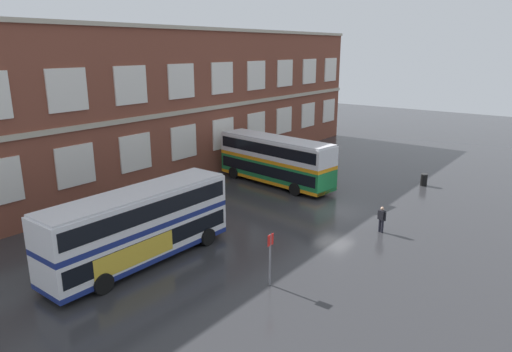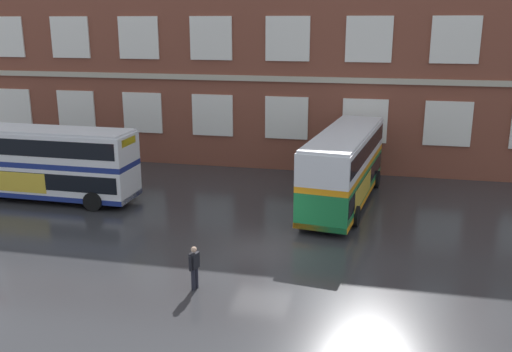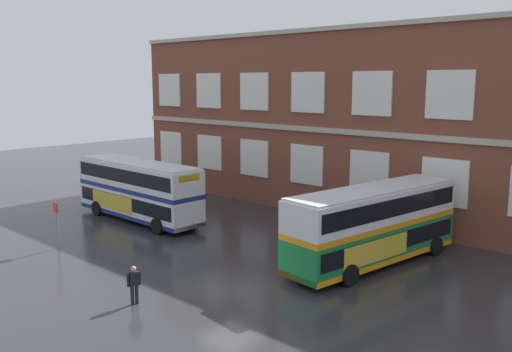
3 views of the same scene
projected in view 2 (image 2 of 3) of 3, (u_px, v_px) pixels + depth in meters
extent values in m
plane|color=#2B2B2D|center=(271.00, 234.00, 26.63)|extent=(120.00, 120.00, 0.00)
cube|color=brown|center=(332.00, 71.00, 39.73)|extent=(51.15, 8.00, 12.78)
cube|color=#B2A893|center=(326.00, 80.00, 35.96)|extent=(51.15, 0.16, 0.36)
cube|color=silver|center=(14.00, 108.00, 41.47)|extent=(2.86, 0.12, 2.81)
cube|color=silver|center=(76.00, 110.00, 40.40)|extent=(2.86, 0.12, 2.81)
cube|color=silver|center=(143.00, 113.00, 39.33)|extent=(2.86, 0.12, 2.81)
cube|color=silver|center=(212.00, 115.00, 38.26)|extent=(2.86, 0.12, 2.81)
cube|color=silver|center=(286.00, 118.00, 37.19)|extent=(2.86, 0.12, 2.81)
cube|color=silver|center=(365.00, 121.00, 36.12)|extent=(2.86, 0.12, 2.81)
cube|color=silver|center=(448.00, 124.00, 35.05)|extent=(2.86, 0.12, 2.81)
cube|color=silver|center=(5.00, 37.00, 40.11)|extent=(2.86, 0.12, 2.81)
cube|color=silver|center=(70.00, 37.00, 39.04)|extent=(2.86, 0.12, 2.81)
cube|color=silver|center=(139.00, 38.00, 37.97)|extent=(2.86, 0.12, 2.81)
cube|color=silver|center=(211.00, 38.00, 36.90)|extent=(2.86, 0.12, 2.81)
cube|color=silver|center=(288.00, 39.00, 35.83)|extent=(2.86, 0.12, 2.81)
cube|color=silver|center=(369.00, 39.00, 34.76)|extent=(2.86, 0.12, 2.81)
cube|color=silver|center=(456.00, 40.00, 33.69)|extent=(2.86, 0.12, 2.81)
cube|color=silver|center=(42.00, 178.00, 31.64)|extent=(11.03, 2.70, 1.75)
cube|color=black|center=(41.00, 174.00, 31.58)|extent=(10.59, 2.74, 0.90)
cube|color=navy|center=(40.00, 160.00, 31.37)|extent=(11.03, 2.70, 0.30)
cube|color=silver|center=(38.00, 144.00, 31.12)|extent=(11.03, 2.70, 1.55)
cube|color=black|center=(38.00, 143.00, 31.10)|extent=(10.59, 2.74, 0.90)
cube|color=navy|center=(43.00, 190.00, 31.83)|extent=(11.03, 2.72, 0.28)
cube|color=silver|center=(36.00, 129.00, 30.90)|extent=(10.81, 2.60, 0.12)
cube|color=gold|center=(6.00, 181.00, 30.70)|extent=(4.84, 0.10, 1.10)
cube|color=yellow|center=(128.00, 141.00, 29.79)|extent=(0.08, 1.66, 0.40)
cylinder|color=black|center=(93.00, 202.00, 29.78)|extent=(1.04, 0.33, 1.04)
cylinder|color=black|center=(115.00, 188.00, 32.17)|extent=(1.04, 0.33, 1.04)
cylinder|color=black|center=(7.00, 180.00, 33.76)|extent=(1.04, 0.33, 1.04)
cube|color=#197038|center=(344.00, 183.00, 30.76)|extent=(3.93, 11.23, 1.75)
cube|color=black|center=(344.00, 179.00, 30.70)|extent=(3.91, 10.80, 0.90)
cube|color=orange|center=(344.00, 164.00, 30.48)|extent=(3.93, 11.23, 0.30)
cube|color=silver|center=(345.00, 148.00, 30.24)|extent=(3.93, 11.23, 1.55)
cube|color=black|center=(345.00, 146.00, 30.22)|extent=(3.91, 10.80, 0.90)
cube|color=orange|center=(343.00, 195.00, 30.95)|extent=(3.95, 11.24, 0.28)
cube|color=silver|center=(346.00, 133.00, 30.02)|extent=(3.80, 11.00, 0.12)
cube|color=gold|center=(363.00, 190.00, 29.11)|extent=(0.64, 4.80, 1.10)
cube|color=yellow|center=(362.00, 123.00, 35.09)|extent=(1.65, 0.27, 0.40)
cylinder|color=black|center=(376.00, 179.00, 34.02)|extent=(0.45, 1.07, 1.04)
cylinder|color=black|center=(335.00, 175.00, 34.85)|extent=(0.45, 1.07, 1.04)
cylinder|color=black|center=(355.00, 216.00, 27.53)|extent=(0.45, 1.07, 1.04)
cylinder|color=black|center=(305.00, 211.00, 28.37)|extent=(0.45, 1.07, 1.04)
cylinder|color=black|center=(193.00, 279.00, 21.01)|extent=(0.19, 0.19, 0.85)
cylinder|color=black|center=(196.00, 277.00, 21.18)|extent=(0.19, 0.19, 0.85)
cube|color=black|center=(194.00, 260.00, 20.91)|extent=(0.33, 0.45, 0.60)
cylinder|color=black|center=(190.00, 264.00, 20.69)|extent=(0.13, 0.13, 0.57)
cylinder|color=black|center=(198.00, 259.00, 21.14)|extent=(0.13, 0.13, 0.57)
sphere|color=tan|center=(194.00, 250.00, 20.79)|extent=(0.22, 0.22, 0.22)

